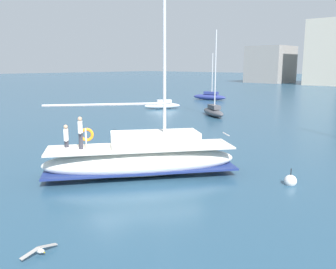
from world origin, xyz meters
name	(u,v)px	position (x,y,z in m)	size (l,w,h in m)	color
ground_plane	(110,173)	(0.00, 0.00, 0.00)	(400.00, 400.00, 0.00)	#284C66
main_sailboat	(143,157)	(1.51, 0.89, 0.91)	(7.68, 9.12, 13.59)	white
moored_sloop_near	(213,111)	(-8.24, 20.71, 0.58)	(4.84, 3.79, 8.96)	#4C4C51
moored_sloop_far	(163,105)	(-16.74, 21.82, 0.53)	(3.51, 4.27, 7.67)	silver
moored_catamaran	(210,96)	(-19.19, 35.13, 0.57)	(5.64, 2.24, 7.15)	navy
seagull	(39,250)	(4.94, -6.56, 0.16)	(0.47, 1.18, 0.17)	silver
mooring_buoy	(290,181)	(7.64, 4.49, 0.18)	(0.58, 0.58, 0.89)	silver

